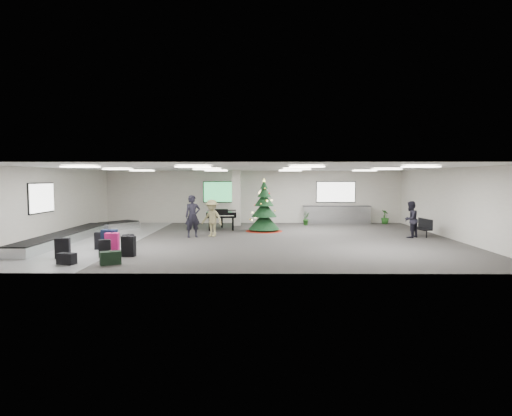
{
  "coord_description": "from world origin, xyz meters",
  "views": [
    {
      "loc": [
        0.33,
        -19.11,
        2.74
      ],
      "look_at": [
        0.18,
        1.0,
        1.33
      ],
      "focal_mm": 30.0,
      "sensor_mm": 36.0,
      "label": 1
    }
  ],
  "objects_px": {
    "traveler_b": "(212,218)",
    "potted_plant_right": "(385,217)",
    "bench": "(423,226)",
    "potted_plant_left": "(306,219)",
    "pink_suitcase": "(112,243)",
    "service_counter": "(336,215)",
    "traveler_bench": "(411,219)",
    "christmas_tree": "(264,213)",
    "traveler_a": "(193,216)",
    "grand_piano": "(222,214)",
    "baggage_carousel": "(78,234)"
  },
  "relations": [
    {
      "from": "potted_plant_left",
      "to": "potted_plant_right",
      "type": "distance_m",
      "value": 4.86
    },
    {
      "from": "service_counter",
      "to": "potted_plant_left",
      "type": "height_order",
      "value": "service_counter"
    },
    {
      "from": "christmas_tree",
      "to": "potted_plant_right",
      "type": "bearing_deg",
      "value": 26.11
    },
    {
      "from": "traveler_bench",
      "to": "bench",
      "type": "bearing_deg",
      "value": 167.81
    },
    {
      "from": "service_counter",
      "to": "pink_suitcase",
      "type": "bearing_deg",
      "value": -134.14
    },
    {
      "from": "christmas_tree",
      "to": "baggage_carousel",
      "type": "bearing_deg",
      "value": -160.66
    },
    {
      "from": "pink_suitcase",
      "to": "potted_plant_right",
      "type": "bearing_deg",
      "value": 35.89
    },
    {
      "from": "bench",
      "to": "traveler_b",
      "type": "xyz_separation_m",
      "value": [
        -9.94,
        -0.03,
        0.4
      ]
    },
    {
      "from": "baggage_carousel",
      "to": "traveler_b",
      "type": "relative_size",
      "value": 5.59
    },
    {
      "from": "traveler_b",
      "to": "potted_plant_right",
      "type": "relative_size",
      "value": 2.04
    },
    {
      "from": "service_counter",
      "to": "traveler_b",
      "type": "height_order",
      "value": "traveler_b"
    },
    {
      "from": "service_counter",
      "to": "grand_piano",
      "type": "distance_m",
      "value": 7.32
    },
    {
      "from": "traveler_b",
      "to": "potted_plant_right",
      "type": "xyz_separation_m",
      "value": [
        9.78,
        5.56,
        -0.44
      ]
    },
    {
      "from": "grand_piano",
      "to": "potted_plant_left",
      "type": "height_order",
      "value": "grand_piano"
    },
    {
      "from": "potted_plant_left",
      "to": "service_counter",
      "type": "bearing_deg",
      "value": 25.97
    },
    {
      "from": "pink_suitcase",
      "to": "traveler_b",
      "type": "bearing_deg",
      "value": 53.32
    },
    {
      "from": "traveler_a",
      "to": "bench",
      "type": "bearing_deg",
      "value": -21.11
    },
    {
      "from": "pink_suitcase",
      "to": "potted_plant_right",
      "type": "height_order",
      "value": "potted_plant_right"
    },
    {
      "from": "pink_suitcase",
      "to": "traveler_b",
      "type": "xyz_separation_m",
      "value": [
        3.14,
        4.58,
        0.49
      ]
    },
    {
      "from": "baggage_carousel",
      "to": "potted_plant_right",
      "type": "xyz_separation_m",
      "value": [
        15.72,
        6.53,
        0.21
      ]
    },
    {
      "from": "baggage_carousel",
      "to": "traveler_bench",
      "type": "xyz_separation_m",
      "value": [
        15.13,
        0.58,
        0.63
      ]
    },
    {
      "from": "christmas_tree",
      "to": "bench",
      "type": "relative_size",
      "value": 2.0
    },
    {
      "from": "service_counter",
      "to": "bench",
      "type": "bearing_deg",
      "value": -62.09
    },
    {
      "from": "pink_suitcase",
      "to": "traveler_a",
      "type": "relative_size",
      "value": 0.39
    },
    {
      "from": "baggage_carousel",
      "to": "traveler_a",
      "type": "relative_size",
      "value": 4.95
    },
    {
      "from": "service_counter",
      "to": "traveler_b",
      "type": "distance_m",
      "value": 9.0
    },
    {
      "from": "service_counter",
      "to": "traveler_bench",
      "type": "distance_m",
      "value": 6.57
    },
    {
      "from": "service_counter",
      "to": "bench",
      "type": "xyz_separation_m",
      "value": [
        3.04,
        -5.73,
        -0.07
      ]
    },
    {
      "from": "traveler_b",
      "to": "baggage_carousel",
      "type": "bearing_deg",
      "value": -141.18
    },
    {
      "from": "pink_suitcase",
      "to": "traveler_b",
      "type": "distance_m",
      "value": 5.58
    },
    {
      "from": "traveler_a",
      "to": "traveler_bench",
      "type": "height_order",
      "value": "traveler_a"
    },
    {
      "from": "potted_plant_right",
      "to": "bench",
      "type": "bearing_deg",
      "value": -88.33
    },
    {
      "from": "traveler_a",
      "to": "grand_piano",
      "type": "bearing_deg",
      "value": 48.33
    },
    {
      "from": "grand_piano",
      "to": "potted_plant_left",
      "type": "relative_size",
      "value": 2.77
    },
    {
      "from": "traveler_a",
      "to": "service_counter",
      "type": "bearing_deg",
      "value": 15.12
    },
    {
      "from": "baggage_carousel",
      "to": "traveler_b",
      "type": "bearing_deg",
      "value": 9.27
    },
    {
      "from": "traveler_bench",
      "to": "potted_plant_left",
      "type": "xyz_separation_m",
      "value": [
        -4.22,
        5.21,
        -0.47
      ]
    },
    {
      "from": "christmas_tree",
      "to": "potted_plant_left",
      "type": "distance_m",
      "value": 3.82
    },
    {
      "from": "traveler_a",
      "to": "potted_plant_left",
      "type": "distance_m",
      "value": 7.8
    },
    {
      "from": "bench",
      "to": "traveler_bench",
      "type": "xyz_separation_m",
      "value": [
        -0.74,
        -0.42,
        0.37
      ]
    },
    {
      "from": "pink_suitcase",
      "to": "christmas_tree",
      "type": "distance_m",
      "value": 8.66
    },
    {
      "from": "bench",
      "to": "traveler_b",
      "type": "relative_size",
      "value": 0.79
    },
    {
      "from": "pink_suitcase",
      "to": "potted_plant_right",
      "type": "relative_size",
      "value": 0.9
    },
    {
      "from": "service_counter",
      "to": "pink_suitcase",
      "type": "height_order",
      "value": "service_counter"
    },
    {
      "from": "service_counter",
      "to": "potted_plant_right",
      "type": "height_order",
      "value": "service_counter"
    },
    {
      "from": "baggage_carousel",
      "to": "grand_piano",
      "type": "bearing_deg",
      "value": 31.61
    },
    {
      "from": "traveler_b",
      "to": "pink_suitcase",
      "type": "bearing_deg",
      "value": -94.87
    },
    {
      "from": "traveler_bench",
      "to": "potted_plant_left",
      "type": "distance_m",
      "value": 6.72
    },
    {
      "from": "traveler_a",
      "to": "christmas_tree",
      "type": "bearing_deg",
      "value": 11.73
    },
    {
      "from": "christmas_tree",
      "to": "traveler_bench",
      "type": "xyz_separation_m",
      "value": [
        6.71,
        -2.37,
        -0.09
      ]
    }
  ]
}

